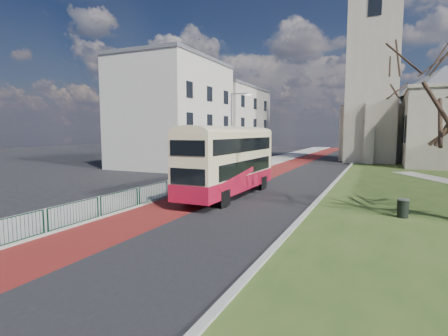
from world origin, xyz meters
The scene contains 13 objects.
ground centered at (0.00, 0.00, 0.00)m, with size 160.00×160.00×0.00m, color black.
road_carriageway centered at (1.50, 20.00, 0.01)m, with size 9.00×120.00×0.01m, color black.
bus_lane centered at (-1.20, 20.00, 0.01)m, with size 3.40×120.00×0.01m, color #591414.
pavement_west centered at (-5.00, 20.00, 0.06)m, with size 4.00×120.00×0.12m, color gray.
kerb_west centered at (-3.00, 20.00, 0.07)m, with size 0.25×120.00×0.13m, color #999993.
kerb_east centered at (6.10, 22.00, 0.07)m, with size 0.25×80.00×0.13m, color #999993.
pedestrian_railing centered at (-2.95, 4.00, 0.55)m, with size 0.07×24.00×1.12m.
gothic_church centered at (12.56, 38.00, 13.13)m, with size 16.38×18.00×40.00m.
street_block_near centered at (-14.00, 22.00, 6.51)m, with size 10.30×14.30×13.00m.
street_block_far centered at (-14.00, 38.00, 5.76)m, with size 10.30×16.30×11.50m.
streetlamp centered at (-4.35, 18.00, 4.59)m, with size 2.13×0.18×8.00m.
bus centered at (0.46, 5.98, 2.52)m, with size 2.60×10.59×4.41m.
litter_bin centered at (10.58, 4.17, 0.51)m, with size 0.62×0.62×0.92m.
Camera 1 is at (9.49, -14.86, 4.27)m, focal length 28.00 mm.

